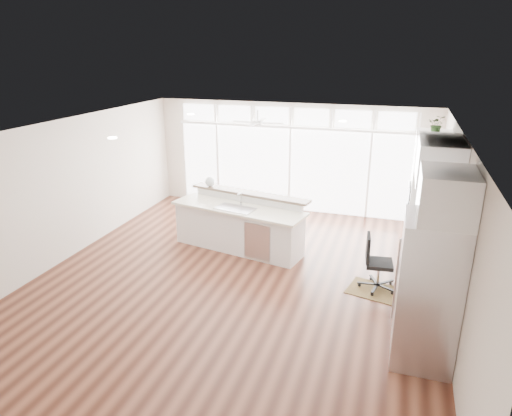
% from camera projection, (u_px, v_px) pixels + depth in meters
% --- Properties ---
extents(floor, '(7.00, 8.00, 0.02)m').
position_uv_depth(floor, '(237.00, 278.00, 8.30)').
color(floor, '#401E13').
rests_on(floor, ground).
extents(ceiling, '(7.00, 8.00, 0.02)m').
position_uv_depth(ceiling, '(235.00, 129.00, 7.39)').
color(ceiling, silver).
rests_on(ceiling, wall_back).
extents(wall_back, '(7.00, 0.04, 2.70)m').
position_uv_depth(wall_back, '(291.00, 157.00, 11.44)').
color(wall_back, beige).
rests_on(wall_back, floor).
extents(wall_front, '(7.00, 0.04, 2.70)m').
position_uv_depth(wall_front, '(89.00, 343.00, 4.25)').
color(wall_front, beige).
rests_on(wall_front, floor).
extents(wall_left, '(0.04, 8.00, 2.70)m').
position_uv_depth(wall_left, '(67.00, 190.00, 8.85)').
color(wall_left, beige).
rests_on(wall_left, floor).
extents(wall_right, '(0.04, 8.00, 2.70)m').
position_uv_depth(wall_right, '(455.00, 231.00, 6.84)').
color(wall_right, beige).
rests_on(wall_right, floor).
extents(glass_wall, '(5.80, 0.06, 2.08)m').
position_uv_depth(glass_wall, '(290.00, 170.00, 11.48)').
color(glass_wall, white).
rests_on(glass_wall, wall_back).
extents(transom_row, '(5.90, 0.06, 0.40)m').
position_uv_depth(transom_row, '(291.00, 116.00, 11.04)').
color(transom_row, white).
rests_on(transom_row, wall_back).
extents(desk_window, '(0.04, 0.85, 0.85)m').
position_uv_depth(desk_window, '(453.00, 212.00, 7.05)').
color(desk_window, white).
rests_on(desk_window, wall_right).
extents(ceiling_fan, '(1.16, 1.16, 0.32)m').
position_uv_depth(ceiling_fan, '(258.00, 118.00, 10.13)').
color(ceiling_fan, white).
rests_on(ceiling_fan, ceiling).
extents(recessed_lights, '(3.40, 3.00, 0.02)m').
position_uv_depth(recessed_lights, '(239.00, 129.00, 7.58)').
color(recessed_lights, white).
rests_on(recessed_lights, ceiling).
extents(oven_cabinet, '(0.64, 1.20, 2.50)m').
position_uv_depth(oven_cabinet, '(427.00, 200.00, 8.58)').
color(oven_cabinet, white).
rests_on(oven_cabinet, floor).
extents(desk_nook, '(0.72, 1.30, 0.76)m').
position_uv_depth(desk_nook, '(421.00, 276.00, 7.54)').
color(desk_nook, white).
rests_on(desk_nook, floor).
extents(upper_cabinets, '(0.64, 1.30, 0.64)m').
position_uv_depth(upper_cabinets, '(440.00, 160.00, 6.87)').
color(upper_cabinets, white).
rests_on(upper_cabinets, wall_right).
extents(refrigerator, '(0.76, 0.90, 2.00)m').
position_uv_depth(refrigerator, '(428.00, 291.00, 5.85)').
color(refrigerator, silver).
rests_on(refrigerator, floor).
extents(fridge_cabinet, '(0.64, 0.90, 0.60)m').
position_uv_depth(fridge_cabinet, '(447.00, 195.00, 5.41)').
color(fridge_cabinet, white).
rests_on(fridge_cabinet, wall_right).
extents(framed_photos, '(0.06, 0.22, 0.80)m').
position_uv_depth(framed_photos, '(448.00, 208.00, 7.66)').
color(framed_photos, black).
rests_on(framed_photos, wall_right).
extents(kitchen_island, '(2.95, 1.58, 1.11)m').
position_uv_depth(kitchen_island, '(238.00, 224.00, 9.32)').
color(kitchen_island, white).
rests_on(kitchen_island, floor).
extents(rug, '(1.04, 0.85, 0.01)m').
position_uv_depth(rug, '(376.00, 291.00, 7.83)').
color(rug, '#3C2A13').
rests_on(rug, floor).
extents(office_chair, '(0.55, 0.52, 0.97)m').
position_uv_depth(office_chair, '(379.00, 263.00, 7.77)').
color(office_chair, black).
rests_on(office_chair, floor).
extents(fishbowl, '(0.25, 0.25, 0.21)m').
position_uv_depth(fishbowl, '(210.00, 182.00, 9.86)').
color(fishbowl, silver).
rests_on(fishbowl, kitchen_island).
extents(monitor, '(0.09, 0.53, 0.44)m').
position_uv_depth(monitor, '(420.00, 242.00, 7.36)').
color(monitor, black).
rests_on(monitor, desk_nook).
extents(keyboard, '(0.14, 0.35, 0.02)m').
position_uv_depth(keyboard, '(408.00, 253.00, 7.48)').
color(keyboard, white).
rests_on(keyboard, desk_nook).
extents(potted_plant, '(0.31, 0.34, 0.26)m').
position_uv_depth(potted_plant, '(437.00, 126.00, 8.13)').
color(potted_plant, '#315624').
rests_on(potted_plant, oven_cabinet).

